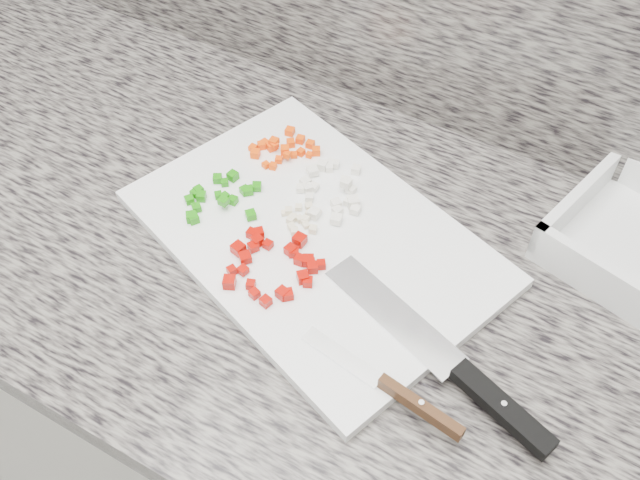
{
  "coord_description": "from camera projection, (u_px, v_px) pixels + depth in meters",
  "views": [
    {
      "loc": [
        0.29,
        0.96,
        1.58
      ],
      "look_at": [
        0.02,
        1.43,
        0.93
      ],
      "focal_mm": 40.0,
      "sensor_mm": 36.0,
      "label": 1
    }
  ],
  "objects": [
    {
      "name": "cabinet",
      "position": [
        310.0,
        418.0,
        1.24
      ],
      "size": [
        3.92,
        0.62,
        0.86
      ],
      "primitive_type": "cube",
      "color": "white",
      "rests_on": "ground"
    },
    {
      "name": "countertop",
      "position": [
        305.0,
        257.0,
        0.9
      ],
      "size": [
        3.96,
        0.64,
        0.04
      ],
      "primitive_type": "cube",
      "color": "slate",
      "rests_on": "cabinet"
    },
    {
      "name": "cutting_board",
      "position": [
        314.0,
        237.0,
        0.88
      ],
      "size": [
        0.52,
        0.43,
        0.01
      ],
      "primitive_type": "cube",
      "rotation": [
        0.0,
        0.0,
        -0.34
      ],
      "color": "white",
      "rests_on": "countertop"
    },
    {
      "name": "carrot_pile",
      "position": [
        282.0,
        148.0,
        0.97
      ],
      "size": [
        0.09,
        0.08,
        0.02
      ],
      "color": "#FE4905",
      "rests_on": "cutting_board"
    },
    {
      "name": "onion_pile",
      "position": [
        332.0,
        190.0,
        0.92
      ],
      "size": [
        0.1,
        0.11,
        0.02
      ],
      "color": "white",
      "rests_on": "cutting_board"
    },
    {
      "name": "green_pepper_pile",
      "position": [
        219.0,
        197.0,
        0.91
      ],
      "size": [
        0.1,
        0.1,
        0.02
      ],
      "color": "#1C840C",
      "rests_on": "cutting_board"
    },
    {
      "name": "red_pepper_pile",
      "position": [
        275.0,
        262.0,
        0.84
      ],
      "size": [
        0.11,
        0.11,
        0.01
      ],
      "color": "#A70A02",
      "rests_on": "cutting_board"
    },
    {
      "name": "garlic_pile",
      "position": [
        300.0,
        218.0,
        0.89
      ],
      "size": [
        0.06,
        0.06,
        0.01
      ],
      "color": "beige",
      "rests_on": "cutting_board"
    },
    {
      "name": "chef_knife",
      "position": [
        462.0,
        374.0,
        0.75
      ],
      "size": [
        0.3,
        0.14,
        0.02
      ],
      "rotation": [
        0.0,
        0.0,
        -0.34
      ],
      "color": "silver",
      "rests_on": "cutting_board"
    },
    {
      "name": "paring_knife",
      "position": [
        400.0,
        394.0,
        0.73
      ],
      "size": [
        0.2,
        0.05,
        0.02
      ],
      "rotation": [
        0.0,
        0.0,
        -0.16
      ],
      "color": "silver",
      "rests_on": "cutting_board"
    }
  ]
}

